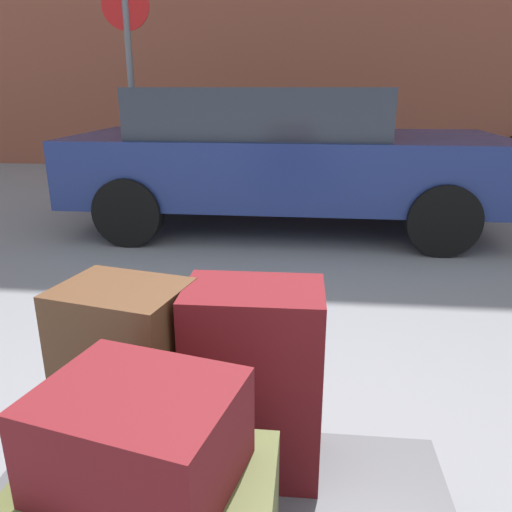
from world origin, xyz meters
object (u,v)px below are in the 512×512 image
Objects in this scene: parked_car at (280,154)px; bollard_kerb_near at (485,171)px; duffel_bag_maroon_topmost_pile at (140,435)px; suitcase_maroon_rear_right at (254,381)px; suitcase_brown_front_left at (128,380)px; no_parking_sign at (131,77)px.

parked_car is 6.49× the size of bollard_kerb_near.
suitcase_maroon_rear_right is at bearing 83.13° from duffel_bag_maroon_topmost_pile.
suitcase_brown_front_left reaches higher than bollard_kerb_near.
suitcase_brown_front_left is 4.09m from parked_car.
suitcase_maroon_rear_right is 1.00× the size of suitcase_brown_front_left.
duffel_bag_maroon_topmost_pile is at bearing -53.49° from suitcase_brown_front_left.
no_parking_sign is at bearing -160.31° from bollard_kerb_near.
duffel_bag_maroon_topmost_pile reaches higher than bollard_kerb_near.
parked_car is at bearing 99.98° from suitcase_brown_front_left.
suitcase_brown_front_left is 0.23× the size of no_parking_sign.
no_parking_sign is at bearing 167.74° from parked_car.
duffel_bag_maroon_topmost_pile is at bearing -90.37° from parked_car.
suitcase_maroon_rear_right is 0.36m from suitcase_brown_front_left.
suitcase_brown_front_left reaches higher than suitcase_maroon_rear_right.
bollard_kerb_near is at bearing 19.69° from no_parking_sign.
parked_car reaches higher than suitcase_brown_front_left.
no_parking_sign is (-4.38, -1.57, 1.20)m from bollard_kerb_near.
suitcase_maroon_rear_right is 4.85m from no_parking_sign.
bollard_kerb_near is 4.80m from no_parking_sign.
parked_car is at bearing 91.40° from suitcase_maroon_rear_right.
duffel_bag_maroon_topmost_pile is 0.08× the size of parked_car.
duffel_bag_maroon_topmost_pile is 4.50m from parked_car.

